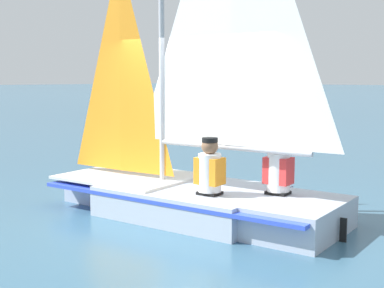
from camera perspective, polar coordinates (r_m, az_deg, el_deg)
The scene contains 4 objects.
ground_plane at distance 7.65m, azimuth 0.00°, elevation -7.56°, with size 260.00×260.00×0.00m, color #38607A.
sailboat_main at distance 7.48m, azimuth 0.28°, elevation -2.26°, with size 4.41×2.29×5.33m.
sailor_helm at distance 6.99m, azimuth 1.90°, elevation -3.67°, with size 0.37×0.34×1.16m.
sailor_crew at distance 7.10m, azimuth 9.18°, elevation -3.67°, with size 0.37×0.34×1.16m.
Camera 1 is at (-5.08, 5.39, 1.94)m, focal length 50.00 mm.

